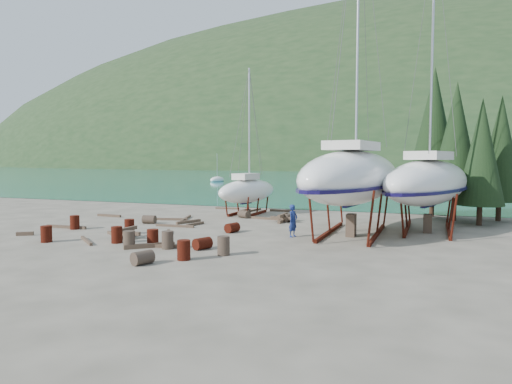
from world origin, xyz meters
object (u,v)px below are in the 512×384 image
(large_sailboat_far, at_px, (429,182))
(worker, at_px, (293,221))
(small_sailboat_shore, at_px, (248,191))
(large_sailboat_near, at_px, (354,177))

(large_sailboat_far, height_order, worker, large_sailboat_far)
(large_sailboat_far, distance_m, small_sailboat_shore, 14.33)
(large_sailboat_near, bearing_deg, worker, -137.35)
(large_sailboat_near, relative_size, small_sailboat_shore, 1.81)
(large_sailboat_far, distance_m, worker, 9.00)
(worker, bearing_deg, large_sailboat_near, -38.56)
(large_sailboat_near, relative_size, large_sailboat_far, 1.13)
(worker, bearing_deg, large_sailboat_far, -37.34)
(large_sailboat_far, bearing_deg, worker, -128.15)
(small_sailboat_shore, bearing_deg, large_sailboat_far, -5.53)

